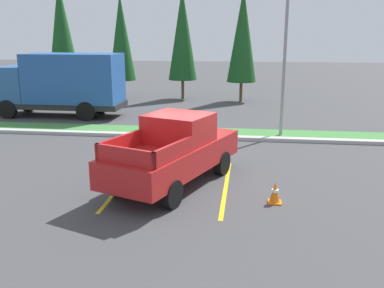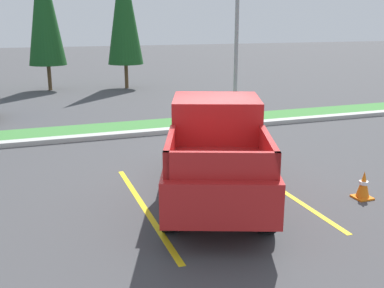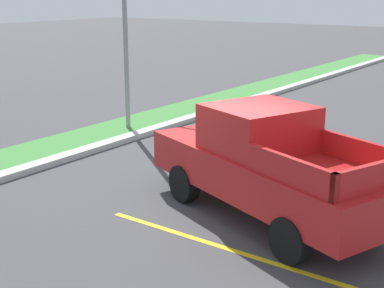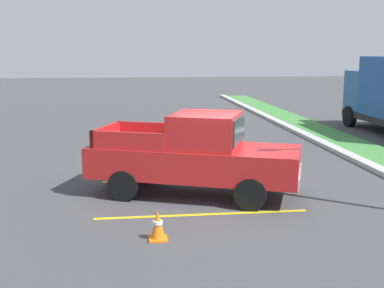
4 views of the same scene
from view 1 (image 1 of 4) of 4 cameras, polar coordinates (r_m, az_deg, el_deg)
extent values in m
plane|color=#424244|center=(13.57, -0.77, -4.26)|extent=(120.00, 120.00, 0.00)
cube|color=yellow|center=(13.13, -9.10, -5.07)|extent=(0.12, 4.80, 0.01)
cube|color=yellow|center=(12.62, 4.58, -5.74)|extent=(0.12, 4.80, 0.01)
cube|color=#B2B2AD|center=(18.32, 1.49, 0.96)|extent=(56.00, 0.40, 0.15)
cube|color=#42843D|center=(19.39, 1.84, 1.58)|extent=(56.00, 1.80, 0.06)
cylinder|color=black|center=(14.35, -2.15, -1.62)|extent=(0.53, 0.81, 0.76)
cylinder|color=black|center=(13.60, 4.03, -2.57)|extent=(0.53, 0.81, 0.76)
cylinder|color=black|center=(11.92, -9.80, -5.24)|extent=(0.53, 0.81, 0.76)
cylinder|color=black|center=(11.00, -2.76, -6.74)|extent=(0.53, 0.81, 0.76)
cube|color=red|center=(12.52, -2.44, -1.67)|extent=(3.63, 5.54, 0.76)
cube|color=red|center=(12.57, -1.78, 2.17)|extent=(2.22, 2.12, 0.84)
cube|color=#2D3842|center=(13.26, 0.01, 3.05)|extent=(1.53, 0.64, 0.63)
cube|color=red|center=(11.68, -9.72, 0.00)|extent=(0.77, 1.81, 0.44)
cube|color=red|center=(10.73, -2.56, -1.09)|extent=(0.77, 1.81, 0.44)
cube|color=red|center=(10.49, -9.09, -1.64)|extent=(1.72, 0.74, 0.44)
cube|color=silver|center=(14.74, 2.66, -0.14)|extent=(1.74, 0.80, 0.28)
cylinder|color=black|center=(24.75, -23.63, 4.31)|extent=(1.00, 0.30, 1.00)
cylinder|color=black|center=(26.63, -21.22, 5.18)|extent=(1.00, 0.30, 1.00)
cylinder|color=black|center=(22.79, -14.10, 4.31)|extent=(1.00, 0.30, 1.00)
cylinder|color=black|center=(24.81, -12.24, 5.22)|extent=(1.00, 0.30, 1.00)
cube|color=#262626|center=(24.47, -17.11, 5.13)|extent=(6.81, 2.32, 0.30)
cube|color=#285693|center=(25.50, -22.55, 7.53)|extent=(1.61, 2.30, 1.90)
cube|color=#2D3842|center=(25.90, -24.19, 8.01)|extent=(0.07, 2.10, 0.90)
cube|color=#235199|center=(23.96, -15.61, 8.56)|extent=(5.01, 2.42, 2.60)
cylinder|color=gray|center=(18.69, 12.39, 11.50)|extent=(0.14, 0.14, 6.98)
cylinder|color=brown|center=(32.11, -16.65, 7.40)|extent=(0.20, 0.20, 1.45)
cone|color=#194C1E|center=(31.91, -17.19, 14.60)|extent=(2.10, 2.10, 6.62)
cylinder|color=brown|center=(30.55, -9.24, 7.32)|extent=(0.20, 0.20, 1.28)
cone|color=#194C1E|center=(30.33, -9.52, 13.98)|extent=(1.84, 1.84, 5.82)
cylinder|color=brown|center=(29.78, -1.25, 7.38)|extent=(0.20, 0.20, 1.35)
cone|color=#194C1E|center=(29.55, -1.30, 14.61)|extent=(1.95, 1.95, 6.15)
cylinder|color=brown|center=(28.78, 6.61, 7.03)|extent=(0.20, 0.20, 1.33)
cone|color=#194C1E|center=(28.55, 6.83, 14.40)|extent=(1.92, 1.92, 6.06)
cube|color=orange|center=(11.63, 11.06, -7.70)|extent=(0.36, 0.36, 0.04)
cone|color=orange|center=(11.52, 11.14, -6.32)|extent=(0.28, 0.28, 0.56)
cylinder|color=white|center=(11.51, 11.14, -6.19)|extent=(0.19, 0.19, 0.07)
camera|label=2|loc=(6.70, -49.77, 3.05)|focal=42.46mm
camera|label=3|loc=(12.97, -48.34, 8.59)|focal=50.83mm
camera|label=4|loc=(14.23, 51.30, 5.95)|focal=45.69mm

